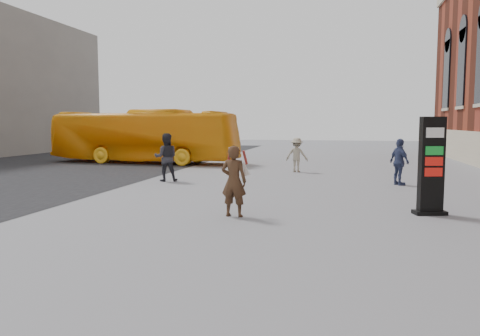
% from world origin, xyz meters
% --- Properties ---
extents(ground, '(100.00, 100.00, 0.00)m').
position_xyz_m(ground, '(0.00, 0.00, 0.00)').
color(ground, '#9E9EA3').
extents(info_pylon, '(0.85, 0.56, 2.42)m').
position_xyz_m(info_pylon, '(4.74, 1.99, 1.21)').
color(info_pylon, black).
rests_on(info_pylon, ground).
extents(woman, '(0.69, 0.64, 1.73)m').
position_xyz_m(woman, '(0.03, 0.73, 0.89)').
color(woman, '#432819').
rests_on(woman, ground).
extents(bus, '(10.87, 3.37, 2.98)m').
position_xyz_m(bus, '(-8.30, 14.44, 1.49)').
color(bus, '#FFAB15').
rests_on(bus, road).
extents(pedestrian_a, '(1.08, 0.96, 1.86)m').
position_xyz_m(pedestrian_a, '(-4.08, 6.86, 0.93)').
color(pedestrian_a, '#29292F').
rests_on(pedestrian_a, ground).
extents(pedestrian_b, '(1.10, 0.73, 1.58)m').
position_xyz_m(pedestrian_b, '(0.58, 11.32, 0.79)').
color(pedestrian_b, gray).
rests_on(pedestrian_b, ground).
extents(pedestrian_c, '(0.86, 1.07, 1.69)m').
position_xyz_m(pedestrian_c, '(4.65, 7.55, 0.85)').
color(pedestrian_c, '#38426A').
rests_on(pedestrian_c, ground).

